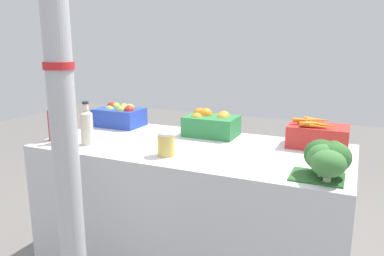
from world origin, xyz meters
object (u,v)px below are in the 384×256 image
Objects in this scene: juice_bottle_golden at (70,123)px; juice_bottle_cloudy at (87,126)px; juice_bottle_ruby at (54,122)px; orange_crate at (211,124)px; apple_crate at (120,115)px; pickle_jar at (166,144)px; support_pole at (61,95)px; carrot_crate at (318,135)px; broccoli_pile at (327,158)px.

juice_bottle_golden reaches higher than juice_bottle_cloudy.
orange_crate is at bearing 31.29° from juice_bottle_ruby.
apple_crate is 2.60× the size of pickle_jar.
orange_crate is at bearing 74.69° from support_pole.
juice_bottle_cloudy is (-0.56, -0.49, 0.03)m from orange_crate.
carrot_crate is (0.90, 0.97, -0.29)m from support_pole.
apple_crate is 0.79m from pickle_jar.
juice_bottle_golden is at bearing -160.01° from carrot_crate.
broccoli_pile is 1.98× the size of pickle_jar.
carrot_crate is at bearing 21.78° from juice_bottle_cloudy.
apple_crate is 1.28× the size of juice_bottle_cloudy.
support_pole reaches higher than juice_bottle_cloudy.
juice_bottle_cloudy is at bearing 179.06° from broccoli_pile.
pickle_jar is (0.63, -0.01, -0.05)m from juice_bottle_golden.
orange_crate reaches higher than pickle_jar.
orange_crate is (0.27, 0.97, -0.29)m from support_pole.
broccoli_pile is at bearing -79.77° from carrot_crate.
juice_bottle_ruby reaches higher than orange_crate.
carrot_crate is 1.40m from juice_bottle_golden.
pickle_jar is at bearing 65.95° from support_pole.
juice_bottle_ruby is 0.92× the size of juice_bottle_golden.
juice_bottle_ruby is at bearing 180.00° from juice_bottle_golden.
juice_bottle_cloudy is (0.11, -0.48, 0.03)m from apple_crate.
juice_bottle_cloudy reaches higher than broccoli_pile.
juice_bottle_golden is 0.12m from juice_bottle_cloudy.
broccoli_pile is 1.52m from juice_bottle_ruby.
juice_bottle_ruby is at bearing -148.71° from orange_crate.
juice_bottle_ruby is (-0.80, -0.49, 0.03)m from orange_crate.
juice_bottle_golden reaches higher than carrot_crate.
carrot_crate is at bearing 47.01° from support_pole.
juice_bottle_golden is (0.12, -0.00, 0.01)m from juice_bottle_ruby.
apple_crate is 1.49m from broccoli_pile.
juice_bottle_cloudy is at bearing -139.14° from orange_crate.
juice_bottle_golden is at bearing 130.24° from support_pole.
juice_bottle_ruby reaches higher than apple_crate.
support_pole reaches higher than orange_crate.
pickle_jar is (0.62, -0.49, -0.01)m from apple_crate.
apple_crate is at bearing 103.36° from juice_bottle_cloudy.
juice_bottle_golden is 1.12× the size of juice_bottle_cloudy.
apple_crate is at bearing 141.91° from pickle_jar.
orange_crate reaches higher than apple_crate.
pickle_jar is (-0.05, -0.49, -0.01)m from orange_crate.
juice_bottle_golden is at bearing -0.00° from juice_bottle_ruby.
orange_crate is 0.94m from juice_bottle_ruby.
support_pole reaches higher than apple_crate.
support_pole is 7.44× the size of carrot_crate.
juice_bottle_cloudy is (-0.29, 0.49, -0.26)m from support_pole.
juice_bottle_ruby reaches higher than juice_bottle_cloudy.
support_pole is 1.35m from carrot_crate.
apple_crate is 0.50m from juice_bottle_cloudy.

